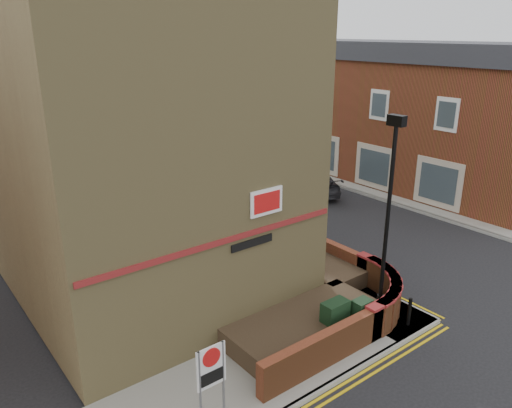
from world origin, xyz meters
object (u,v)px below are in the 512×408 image
(lamppost, at_px, (387,221))
(zone_sign, at_px, (211,374))
(utility_cabinet_large, at_px, (335,320))
(silver_car_near, at_px, (191,183))

(lamppost, xyz_separation_m, zone_sign, (-6.60, -0.70, -1.70))
(utility_cabinet_large, relative_size, zone_sign, 0.55)
(zone_sign, bearing_deg, silver_car_near, 60.64)
(utility_cabinet_large, relative_size, silver_car_near, 0.30)
(utility_cabinet_large, xyz_separation_m, silver_car_near, (3.90, 14.49, -0.07))
(lamppost, distance_m, utility_cabinet_large, 3.24)
(lamppost, height_order, silver_car_near, lamppost)
(lamppost, relative_size, zone_sign, 2.86)
(zone_sign, distance_m, silver_car_near, 17.57)
(lamppost, bearing_deg, zone_sign, -173.93)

